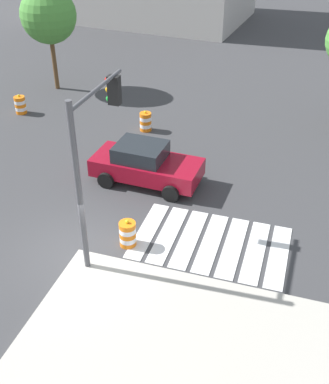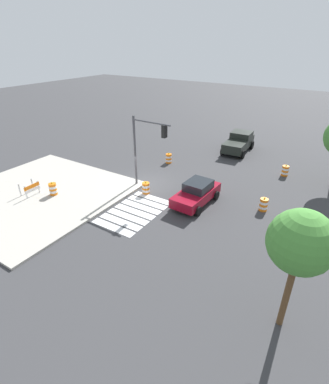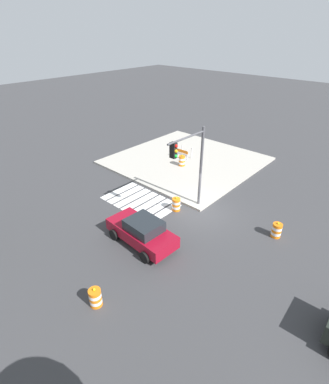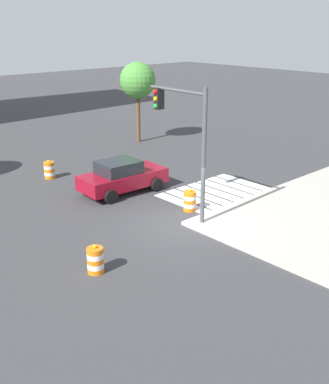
{
  "view_description": "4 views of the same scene",
  "coord_description": "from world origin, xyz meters",
  "px_view_note": "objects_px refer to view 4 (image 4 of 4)",
  "views": [
    {
      "loc": [
        6.29,
        -10.6,
        10.36
      ],
      "look_at": [
        2.19,
        2.36,
        1.34
      ],
      "focal_mm": 44.9,
      "sensor_mm": 36.0,
      "label": 1
    },
    {
      "loc": [
        17.4,
        12.72,
        10.6
      ],
      "look_at": [
        1.4,
        2.59,
        0.6
      ],
      "focal_mm": 27.3,
      "sensor_mm": 36.0,
      "label": 2
    },
    {
      "loc": [
        -9.09,
        13.66,
        10.93
      ],
      "look_at": [
        2.13,
        1.23,
        1.27
      ],
      "focal_mm": 27.06,
      "sensor_mm": 36.0,
      "label": 3
    },
    {
      "loc": [
        -12.53,
        -12.81,
        7.94
      ],
      "look_at": [
        0.08,
        1.12,
        1.13
      ],
      "focal_mm": 44.11,
      "sensor_mm": 36.0,
      "label": 4
    }
  ],
  "objects_px": {
    "traffic_barrel_median_far": "(190,201)",
    "street_tree_streetside_near": "(138,81)",
    "sports_car": "(122,176)",
    "traffic_barrel_crosswalk_end": "(95,260)",
    "traffic_light_pole": "(184,128)",
    "traffic_barrel_median_near": "(49,170)"
  },
  "relations": [
    {
      "from": "sports_car",
      "to": "traffic_barrel_median_far",
      "type": "xyz_separation_m",
      "value": [
        0.76,
        -3.92,
        -0.36
      ]
    },
    {
      "from": "traffic_barrel_median_near",
      "to": "street_tree_streetside_near",
      "type": "height_order",
      "value": "street_tree_streetside_near"
    },
    {
      "from": "sports_car",
      "to": "traffic_light_pole",
      "type": "distance_m",
      "value": 5.28
    },
    {
      "from": "sports_car",
      "to": "street_tree_streetside_near",
      "type": "bearing_deg",
      "value": 46.38
    },
    {
      "from": "traffic_barrel_crosswalk_end",
      "to": "traffic_light_pole",
      "type": "bearing_deg",
      "value": 14.68
    },
    {
      "from": "traffic_barrel_median_far",
      "to": "street_tree_streetside_near",
      "type": "relative_size",
      "value": 0.19
    },
    {
      "from": "sports_car",
      "to": "traffic_barrel_crosswalk_end",
      "type": "height_order",
      "value": "sports_car"
    },
    {
      "from": "traffic_barrel_median_near",
      "to": "traffic_barrel_median_far",
      "type": "distance_m",
      "value": 8.63
    },
    {
      "from": "traffic_barrel_median_near",
      "to": "street_tree_streetside_near",
      "type": "xyz_separation_m",
      "value": [
        8.75,
        3.17,
        3.73
      ]
    },
    {
      "from": "sports_car",
      "to": "traffic_light_pole",
      "type": "relative_size",
      "value": 0.8
    },
    {
      "from": "sports_car",
      "to": "traffic_barrel_crosswalk_end",
      "type": "distance_m",
      "value": 7.92
    },
    {
      "from": "traffic_barrel_median_far",
      "to": "traffic_light_pole",
      "type": "height_order",
      "value": "traffic_light_pole"
    },
    {
      "from": "sports_car",
      "to": "traffic_barrel_median_far",
      "type": "relative_size",
      "value": 4.3
    },
    {
      "from": "street_tree_streetside_near",
      "to": "traffic_light_pole",
      "type": "bearing_deg",
      "value": -121.34
    },
    {
      "from": "traffic_barrel_crosswalk_end",
      "to": "traffic_barrel_median_near",
      "type": "bearing_deg",
      "value": 68.75
    },
    {
      "from": "traffic_barrel_median_far",
      "to": "street_tree_streetside_near",
      "type": "distance_m",
      "value": 13.69
    },
    {
      "from": "traffic_barrel_crosswalk_end",
      "to": "street_tree_streetside_near",
      "type": "bearing_deg",
      "value": 46.3
    },
    {
      "from": "traffic_barrel_median_far",
      "to": "traffic_light_pole",
      "type": "distance_m",
      "value": 3.56
    },
    {
      "from": "traffic_light_pole",
      "to": "street_tree_streetside_near",
      "type": "xyz_separation_m",
      "value": [
        7.21,
        11.84,
        0.28
      ]
    },
    {
      "from": "sports_car",
      "to": "traffic_light_pole",
      "type": "bearing_deg",
      "value": -90.06
    },
    {
      "from": "street_tree_streetside_near",
      "to": "traffic_barrel_crosswalk_end",
      "type": "bearing_deg",
      "value": -133.7
    },
    {
      "from": "traffic_light_pole",
      "to": "sports_car",
      "type": "bearing_deg",
      "value": 89.94
    }
  ]
}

